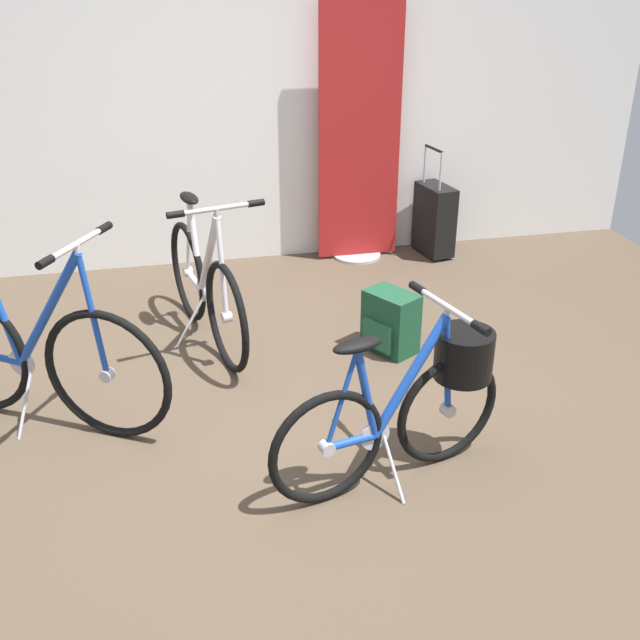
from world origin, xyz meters
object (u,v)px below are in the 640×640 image
display_bike_left (205,286)px  backpack_on_floor (390,322)px  rolling_suitcase (434,219)px  display_bike_right (36,355)px  floor_banner_stand (359,148)px  folding_bike_foreground (416,397)px

display_bike_left → backpack_on_floor: 1.10m
display_bike_left → rolling_suitcase: (1.81, 1.07, -0.07)m
display_bike_right → rolling_suitcase: bearing=33.4°
display_bike_left → rolling_suitcase: size_ratio=1.59×
floor_banner_stand → rolling_suitcase: 0.81m
display_bike_left → rolling_suitcase: bearing=30.5°
rolling_suitcase → backpack_on_floor: rolling_suitcase is taller
backpack_on_floor → floor_banner_stand: bearing=82.3°
folding_bike_foreground → backpack_on_floor: 1.17m
display_bike_left → floor_banner_stand: bearing=42.9°
display_bike_right → rolling_suitcase: (2.68, 1.77, -0.09)m
display_bike_left → backpack_on_floor: display_bike_left is taller
folding_bike_foreground → backpack_on_floor: folding_bike_foreground is taller
display_bike_right → display_bike_left: bearing=38.9°
floor_banner_stand → rolling_suitcase: size_ratio=2.22×
floor_banner_stand → display_bike_left: (-1.23, -1.14, -0.48)m
folding_bike_foreground → display_bike_right: (-1.65, 0.77, -0.01)m
display_bike_left → display_bike_right: 1.12m
display_bike_right → floor_banner_stand: bearing=41.3°
folding_bike_foreground → display_bike_right: bearing=155.0°
display_bike_right → backpack_on_floor: size_ratio=3.49×
folding_bike_foreground → display_bike_right: display_bike_right is taller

